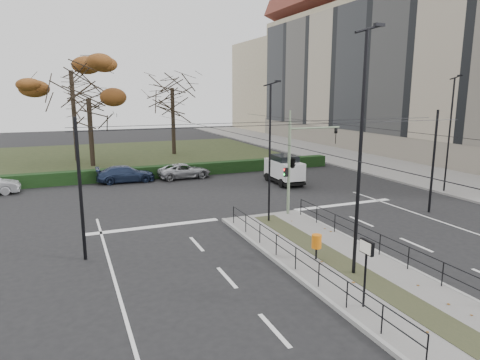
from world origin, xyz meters
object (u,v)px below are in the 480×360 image
object	(u,v)px
streetlamp_median_far	(270,152)
parked_car_fourth	(184,171)
bare_tree_near	(89,104)
streetlamp_median_near	(361,153)
rust_tree	(71,70)
white_van	(284,169)
parked_car_third	(126,174)
info_panel	(366,255)
bare_tree_center	(172,93)
streetlamp_sidewalk	(450,133)
traffic_light	(294,161)
litter_bin	(317,242)

from	to	relation	value
streetlamp_median_far	parked_car_fourth	bearing A→B (deg)	93.79
bare_tree_near	streetlamp_median_near	bearing A→B (deg)	-75.95
parked_car_fourth	rust_tree	bearing A→B (deg)	28.49
streetlamp_median_near	parked_car_fourth	distance (m)	21.81
streetlamp_median_near	white_van	bearing A→B (deg)	70.77
white_van	bare_tree_near	world-z (taller)	bare_tree_near
streetlamp_median_near	parked_car_third	xyz separation A→B (m)	(-5.63, 21.54, -4.14)
streetlamp_median_near	parked_car_third	world-z (taller)	streetlamp_median_near
streetlamp_median_near	rust_tree	xyz separation A→B (m)	(-8.80, 34.15, 4.31)
info_panel	bare_tree_center	world-z (taller)	bare_tree_center
streetlamp_sidewalk	parked_car_third	size ratio (longest dim) A/B	1.78
white_van	bare_tree_center	bearing A→B (deg)	102.23
white_van	streetlamp_sidewalk	bearing A→B (deg)	-38.57
streetlamp_median_near	streetlamp_sidewalk	distance (m)	17.31
traffic_light	streetlamp_sidewalk	xyz separation A→B (m)	(12.71, 0.91, 1.00)
info_panel	parked_car_fourth	world-z (taller)	info_panel
streetlamp_sidewalk	parked_car_fourth	xyz separation A→B (m)	(-15.58, 12.20, -3.60)
traffic_light	info_panel	distance (m)	11.13
streetlamp_median_far	streetlamp_median_near	bearing A→B (deg)	-90.09
info_panel	rust_tree	distance (m)	37.87
litter_bin	traffic_light	bearing A→B (deg)	68.71
traffic_light	streetlamp_sidewalk	size ratio (longest dim) A/B	0.66
litter_bin	streetlamp_median_near	size ratio (longest dim) A/B	0.12
info_panel	white_van	distance (m)	19.92
parked_car_fourth	litter_bin	bearing A→B (deg)	177.78
traffic_light	bare_tree_near	size ratio (longest dim) A/B	0.62
streetlamp_sidewalk	parked_car_fourth	bearing A→B (deg)	141.95
bare_tree_center	bare_tree_near	world-z (taller)	bare_tree_center
litter_bin	bare_tree_center	world-z (taller)	bare_tree_center
traffic_light	rust_tree	distance (m)	28.64
traffic_light	litter_bin	world-z (taller)	traffic_light
bare_tree_near	litter_bin	bearing A→B (deg)	-76.21
traffic_light	parked_car_fourth	world-z (taller)	traffic_light
streetlamp_median_far	rust_tree	distance (m)	28.64
streetlamp_sidewalk	parked_car_fourth	size ratio (longest dim) A/B	1.84
litter_bin	parked_car_third	bearing A→B (deg)	104.32
streetlamp_median_far	bare_tree_center	size ratio (longest dim) A/B	0.76
parked_car_third	bare_tree_near	bearing A→B (deg)	14.24
info_panel	streetlamp_median_far	distance (m)	9.97
parked_car_third	rust_tree	size ratio (longest dim) A/B	0.38
streetlamp_median_near	streetlamp_median_far	size ratio (longest dim) A/B	1.23
info_panel	parked_car_third	bearing A→B (deg)	100.16
traffic_light	litter_bin	distance (m)	7.35
rust_tree	bare_tree_center	world-z (taller)	rust_tree
white_van	rust_tree	world-z (taller)	rust_tree
bare_tree_center	bare_tree_near	size ratio (longest dim) A/B	1.17
streetlamp_median_far	rust_tree	xyz separation A→B (m)	(-8.81, 26.75, 5.19)
parked_car_third	litter_bin	bearing A→B (deg)	-163.99
streetlamp_median_far	parked_car_fourth	size ratio (longest dim) A/B	1.71
bare_tree_near	info_panel	bearing A→B (deg)	-79.20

